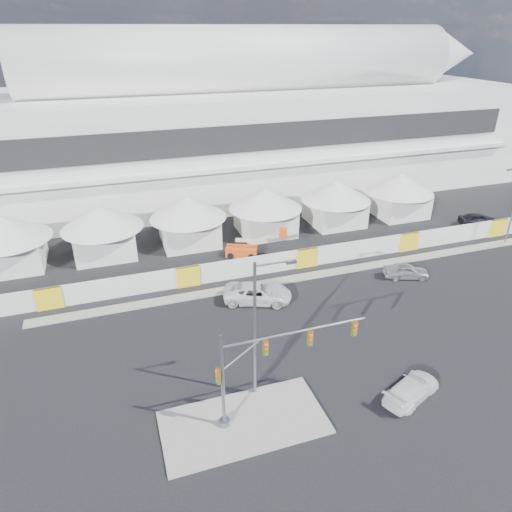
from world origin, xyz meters
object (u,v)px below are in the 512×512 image
object	(u,v)px
sedan_silver	(406,271)
pickup_near	(412,389)
streetlight_median	(259,322)
pickup_curb	(258,293)
lot_car_b	(478,219)
boom_lift	(247,247)
traffic_mast	(257,369)

from	to	relation	value
sedan_silver	pickup_near	size ratio (longest dim) A/B	0.90
streetlight_median	pickup_curb	bearing A→B (deg)	71.55
pickup_curb	lot_car_b	size ratio (longest dim) A/B	1.31
pickup_curb	sedan_silver	bearing A→B (deg)	-70.98
sedan_silver	boom_lift	distance (m)	16.18
pickup_curb	pickup_near	distance (m)	15.37
lot_car_b	boom_lift	xyz separation A→B (m)	(-29.13, 1.23, 0.10)
pickup_near	boom_lift	bearing A→B (deg)	-13.60
sedan_silver	lot_car_b	xyz separation A→B (m)	(16.09, 8.34, 0.06)
pickup_curb	traffic_mast	bearing A→B (deg)	-177.75
pickup_near	streetlight_median	distance (m)	11.16
sedan_silver	boom_lift	world-z (taller)	boom_lift
sedan_silver	boom_lift	size ratio (longest dim) A/B	0.63
pickup_curb	boom_lift	distance (m)	9.21
sedan_silver	pickup_near	bearing A→B (deg)	166.49
pickup_curb	streetlight_median	xyz separation A→B (m)	(-3.57, -10.71, 4.85)
pickup_curb	streetlight_median	bearing A→B (deg)	-177.31
streetlight_median	boom_lift	distance (m)	21.02
sedan_silver	boom_lift	xyz separation A→B (m)	(-13.04, 9.57, 0.16)
pickup_near	streetlight_median	xyz separation A→B (m)	(-9.33, 3.54, 4.99)
traffic_mast	lot_car_b	bearing A→B (deg)	30.20
pickup_near	traffic_mast	distance (m)	10.73
pickup_near	traffic_mast	bearing A→B (deg)	58.75
sedan_silver	traffic_mast	distance (m)	23.08
lot_car_b	boom_lift	size ratio (longest dim) A/B	0.68
lot_car_b	streetlight_median	world-z (taller)	streetlight_median
streetlight_median	pickup_near	bearing A→B (deg)	-20.80
pickup_near	streetlight_median	bearing A→B (deg)	46.14
sedan_silver	streetlight_median	distance (m)	21.67
pickup_near	lot_car_b	xyz separation A→B (m)	(25.26, 22.05, 0.09)
sedan_silver	pickup_near	xyz separation A→B (m)	(-9.16, -13.71, -0.04)
streetlight_median	sedan_silver	bearing A→B (deg)	28.80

